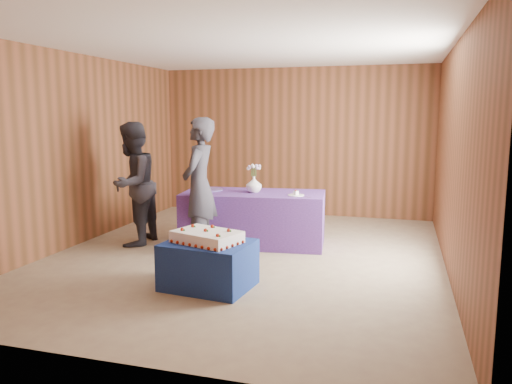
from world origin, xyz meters
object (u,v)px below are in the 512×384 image
at_px(vase, 254,184).
at_px(guest_left, 199,186).
at_px(sheet_cake, 207,237).
at_px(serving_table, 254,218).
at_px(guest_right, 133,184).
at_px(cake_table, 209,265).

bearing_deg(vase, guest_left, -133.61).
bearing_deg(sheet_cake, vase, 109.65).
relative_size(serving_table, guest_right, 1.14).
height_order(cake_table, sheet_cake, sheet_cake).
xyz_separation_m(guest_left, guest_right, (-1.06, 0.10, -0.03)).
bearing_deg(sheet_cake, guest_right, 158.45).
distance_m(sheet_cake, guest_right, 2.22).
xyz_separation_m(cake_table, sheet_cake, (-0.01, -0.02, 0.31)).
height_order(cake_table, guest_left, guest_left).
bearing_deg(cake_table, sheet_cake, -108.20).
height_order(vase, guest_left, guest_left).
distance_m(guest_left, guest_right, 1.07).
height_order(cake_table, vase, vase).
height_order(serving_table, vase, vase).
xyz_separation_m(cake_table, serving_table, (-0.06, 1.91, 0.12)).
bearing_deg(guest_right, sheet_cake, 48.45).
bearing_deg(guest_left, serving_table, 133.45).
height_order(serving_table, sheet_cake, serving_table).
distance_m(serving_table, sheet_cake, 1.94).
xyz_separation_m(sheet_cake, vase, (-0.05, 1.91, 0.30)).
bearing_deg(guest_left, cake_table, 22.24).
bearing_deg(serving_table, cake_table, -94.70).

